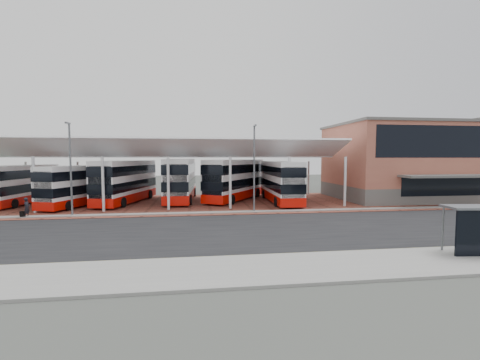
{
  "coord_description": "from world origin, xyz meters",
  "views": [
    {
      "loc": [
        -3.31,
        -22.89,
        5.1
      ],
      "look_at": [
        1.07,
        9.21,
        2.84
      ],
      "focal_mm": 24.0,
      "sensor_mm": 36.0,
      "label": 1
    }
  ],
  "objects": [
    {
      "name": "sidewalk",
      "position": [
        0.0,
        -9.0,
        0.07
      ],
      "size": [
        120.0,
        4.0,
        0.14
      ],
      "primitive_type": "cube",
      "color": "gray",
      "rests_on": "ground"
    },
    {
      "name": "bus_5",
      "position": [
        6.17,
        12.48,
        2.35
      ],
      "size": [
        3.07,
        11.24,
        4.6
      ],
      "rotation": [
        0.0,
        0.0,
        -0.03
      ],
      "color": "white",
      "rests_on": "forecourt"
    },
    {
      "name": "canopy",
      "position": [
        -6.0,
        13.94,
        5.8
      ],
      "size": [
        37.0,
        11.63,
        7.07
      ],
      "color": "silver",
      "rests_on": "ground"
    },
    {
      "name": "ground",
      "position": [
        0.0,
        0.0,
        0.0
      ],
      "size": [
        140.0,
        140.0,
        0.0
      ],
      "primitive_type": "plane",
      "color": "#3C3F3A"
    },
    {
      "name": "bus_0",
      "position": [
        -22.09,
        14.85,
        2.16
      ],
      "size": [
        3.49,
        10.46,
        4.23
      ],
      "rotation": [
        0.0,
        0.0,
        -0.11
      ],
      "color": "white",
      "rests_on": "forecourt"
    },
    {
      "name": "lamp_east",
      "position": [
        2.0,
        6.27,
        4.36
      ],
      "size": [
        0.16,
        0.9,
        8.07
      ],
      "color": "#5A5D62",
      "rests_on": "ground"
    },
    {
      "name": "lamp_west",
      "position": [
        -14.0,
        6.27,
        4.36
      ],
      "size": [
        0.16,
        0.9,
        8.07
      ],
      "color": "#5A5D62",
      "rests_on": "ground"
    },
    {
      "name": "forecourt",
      "position": [
        2.0,
        13.0,
        0.03
      ],
      "size": [
        72.0,
        16.0,
        0.06
      ],
      "primitive_type": "cube",
      "color": "brown",
      "rests_on": "ground"
    },
    {
      "name": "suitcase",
      "position": [
        -17.86,
        6.0,
        0.34
      ],
      "size": [
        0.32,
        0.23,
        0.56
      ],
      "primitive_type": "cube",
      "color": "black",
      "rests_on": "forecourt"
    },
    {
      "name": "bus_2",
      "position": [
        -11.13,
        14.42,
        2.4
      ],
      "size": [
        5.15,
        11.71,
        4.7
      ],
      "rotation": [
        0.0,
        0.0,
        -0.23
      ],
      "color": "white",
      "rests_on": "forecourt"
    },
    {
      "name": "yellow_line_far",
      "position": [
        0.0,
        -6.7,
        0.03
      ],
      "size": [
        120.0,
        0.12,
        0.01
      ],
      "primitive_type": "cube",
      "color": "#CAAE00",
      "rests_on": "road"
    },
    {
      "name": "terminal",
      "position": [
        23.0,
        13.92,
        4.66
      ],
      "size": [
        18.4,
        14.4,
        9.25
      ],
      "color": "#5C5A57",
      "rests_on": "ground"
    },
    {
      "name": "bus_4",
      "position": [
        1.35,
        15.07,
        2.44
      ],
      "size": [
        8.51,
        11.26,
        4.8
      ],
      "rotation": [
        0.0,
        0.0,
        -0.57
      ],
      "color": "white",
      "rests_on": "forecourt"
    },
    {
      "name": "north_kerb",
      "position": [
        0.0,
        6.2,
        0.07
      ],
      "size": [
        120.0,
        0.8,
        0.14
      ],
      "primitive_type": "cube",
      "color": "gray",
      "rests_on": "ground"
    },
    {
      "name": "bus_1",
      "position": [
        -15.38,
        12.81,
        2.15
      ],
      "size": [
        5.77,
        10.4,
        4.21
      ],
      "rotation": [
        0.0,
        0.0,
        -0.36
      ],
      "color": "white",
      "rests_on": "forecourt"
    },
    {
      "name": "pedestrian",
      "position": [
        -17.53,
        6.12,
        0.9
      ],
      "size": [
        0.49,
        0.66,
        1.67
      ],
      "primitive_type": "imported",
      "rotation": [
        0.0,
        0.0,
        1.41
      ],
      "color": "black",
      "rests_on": "forecourt"
    },
    {
      "name": "bus_3",
      "position": [
        -5.13,
        15.47,
        2.49
      ],
      "size": [
        3.45,
        11.99,
        4.89
      ],
      "rotation": [
        0.0,
        0.0,
        -0.05
      ],
      "color": "white",
      "rests_on": "forecourt"
    },
    {
      "name": "road",
      "position": [
        0.0,
        -1.0,
        0.01
      ],
      "size": [
        120.0,
        14.0,
        0.02
      ],
      "primitive_type": "cube",
      "color": "black",
      "rests_on": "ground"
    },
    {
      "name": "yellow_line_near",
      "position": [
        0.0,
        -7.0,
        0.03
      ],
      "size": [
        120.0,
        0.12,
        0.01
      ],
      "primitive_type": "cube",
      "color": "#CAAE00",
      "rests_on": "road"
    }
  ]
}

